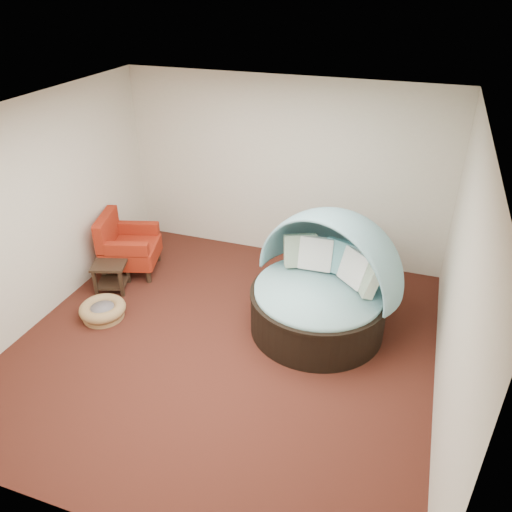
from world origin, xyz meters
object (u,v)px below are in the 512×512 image
(canopy_daybed, at_px, (324,278))
(red_armchair, at_px, (126,246))
(side_table, at_px, (111,272))
(pet_basket, at_px, (103,310))

(canopy_daybed, relative_size, red_armchair, 2.25)
(canopy_daybed, relative_size, side_table, 3.82)
(canopy_daybed, distance_m, side_table, 3.08)
(pet_basket, height_order, red_armchair, red_armchair)
(red_armchair, xyz_separation_m, side_table, (0.06, -0.53, -0.14))
(pet_basket, bearing_deg, side_table, 112.25)
(canopy_daybed, distance_m, red_armchair, 3.14)
(side_table, bearing_deg, red_armchair, 96.20)
(pet_basket, bearing_deg, canopy_daybed, 15.84)
(pet_basket, relative_size, side_table, 1.12)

